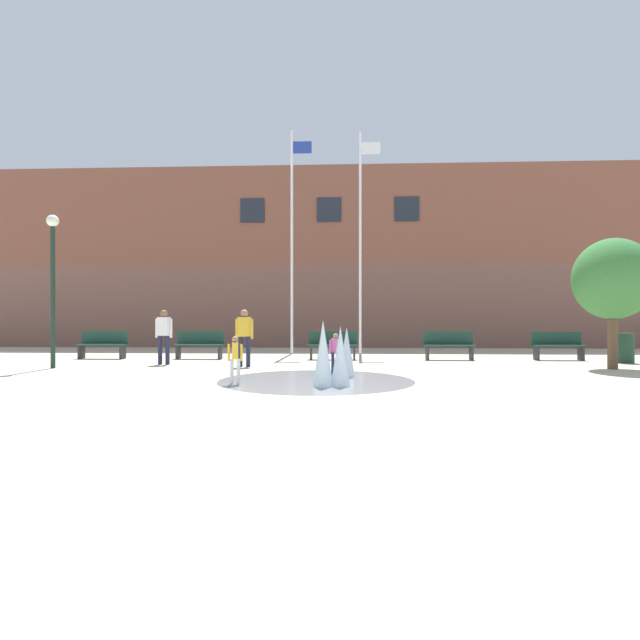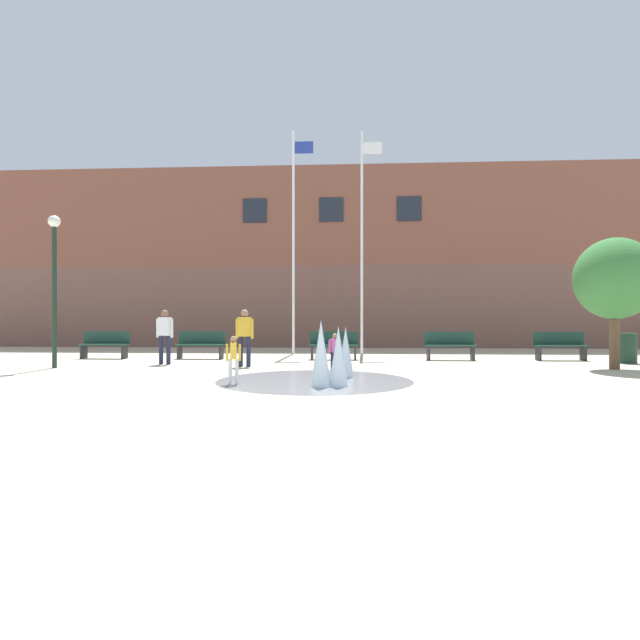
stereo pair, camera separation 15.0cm
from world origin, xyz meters
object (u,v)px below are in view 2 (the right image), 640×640
Objects in this scene: child_running at (335,350)px; lamp_post_left_lane at (54,269)px; flagpole_left at (294,236)px; park_bench_center at (334,345)px; park_bench_far_right at (560,345)px; street_tree_near_building at (615,279)px; trash_can at (626,348)px; child_with_pink_shirt at (233,356)px; flagpole_right at (363,236)px; park_bench_under_left_flagpole at (201,344)px; adult_watching at (245,333)px; park_bench_near_trashcan at (450,345)px; teen_by_trashcan at (165,332)px; park_bench_far_left at (105,344)px.

lamp_post_left_lane is at bearing 45.01° from child_running.
park_bench_center is at bearing -57.59° from flagpole_left.
park_bench_far_right is 1.62× the size of child_running.
flagpole_left is 2.42× the size of street_tree_near_building.
park_bench_far_right is at bearing -95.91° from child_running.
trash_can is at bearing -17.55° from flagpole_left.
street_tree_near_building is at bearing -19.71° from park_bench_center.
child_with_pink_shirt is 6.72m from lamp_post_left_lane.
flagpole_left is at bearing 165.06° from park_bench_far_right.
flagpole_right is at bearing -44.56° from child_running.
street_tree_near_building reaches higher than trash_can.
flagpole_right is at bearing 67.84° from park_bench_center.
trash_can is (13.21, -0.84, -0.03)m from park_bench_under_left_flagpole.
adult_watching is 1.77× the size of trash_can.
child_with_pink_shirt is 1.00× the size of child_running.
flagpole_right is (-2.75, 2.46, 3.93)m from park_bench_near_trashcan.
street_tree_near_building is at bearing -38.47° from flagpole_right.
street_tree_near_building is at bearing -81.22° from child_with_pink_shirt.
teen_by_trashcan is (-0.46, -2.03, 0.45)m from park_bench_under_left_flagpole.
child_running is at bearing -56.97° from child_with_pink_shirt.
park_bench_near_trashcan is at bearing 25.76° from teen_by_trashcan.
park_bench_far_right is at bearing 0.93° from park_bench_center.
park_bench_far_right is 8.30m from child_running.
trash_can is at bearing -5.26° from park_bench_center.
child_running is (0.16, -4.22, 0.10)m from park_bench_center.
teen_by_trashcan is at bearing 28.92° from child_running.
street_tree_near_building is at bearing -35.79° from park_bench_near_trashcan.
teen_by_trashcan reaches higher than park_bench_under_left_flagpole.
trash_can is (7.80, -3.28, -3.96)m from flagpole_right.
teen_by_trashcan is 0.38× the size of lamp_post_left_lane.
lamp_post_left_lane is (-11.22, -3.21, 2.20)m from park_bench_near_trashcan.
lamp_post_left_lane is (-3.06, -3.22, 2.20)m from park_bench_under_left_flagpole.
lamp_post_left_lane is (0.18, -3.17, 2.20)m from park_bench_far_left.
flagpole_left is (-1.73, 6.68, 3.87)m from child_running.
street_tree_near_building reaches higher than park_bench_far_right.
park_bench_far_left is 1.00× the size of park_bench_center.
park_bench_center is 1.01× the size of adult_watching.
park_bench_under_left_flagpole is at bearing 167.17° from street_tree_near_building.
park_bench_near_trashcan is 0.46× the size of street_tree_near_building.
street_tree_near_building is (9.89, -0.15, 1.45)m from adult_watching.
flagpole_right is at bearing -0.00° from flagpole_left.
park_bench_near_trashcan is 6.67m from adult_watching.
flagpole_left reaches higher than teen_by_trashcan.
lamp_post_left_lane is at bearing -136.17° from flagpole_left.
park_bench_center is 1.62× the size of child_running.
park_bench_under_left_flagpole is at bearing -155.68° from flagpole_right.
park_bench_far_left is 3.86m from lamp_post_left_lane.
street_tree_near_building reaches higher than park_bench_under_left_flagpole.
park_bench_under_left_flagpole is at bearing -83.96° from adult_watching.
trash_can is (1.56, -0.93, -0.03)m from park_bench_far_right.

